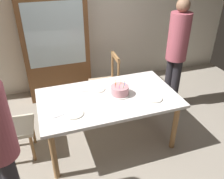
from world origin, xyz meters
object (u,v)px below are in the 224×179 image
Objects in this scene: chair_upholstered at (6,123)px; birthday_cake at (120,91)px; dining_table at (108,102)px; plate_far_side at (97,89)px; chair_spindle_back at (105,84)px; person_guest at (177,49)px; plate_near_celebrant at (74,114)px; china_cabinet at (56,46)px; plate_near_guest at (154,98)px.

birthday_cake is at bearing -5.27° from chair_upholstered.
dining_table is 8.10× the size of plate_far_side.
chair_spindle_back reaches higher than dining_table.
dining_table is 1.46m from person_guest.
plate_near_celebrant is at bearing -25.07° from chair_upholstered.
chair_upholstered reaches higher than birthday_cake.
chair_spindle_back is 0.50× the size of china_cabinet.
person_guest is (1.14, 0.53, 0.23)m from birthday_cake.
birthday_cake is 1.28m from person_guest.
plate_far_side is 0.12× the size of person_guest.
birthday_cake is 0.15× the size of china_cabinet.
birthday_cake is 0.34m from plate_far_side.
dining_table is 0.26m from plate_far_side.
dining_table is at bearing 156.81° from plate_near_guest.
plate_near_celebrant reaches higher than dining_table.
plate_far_side reaches higher than dining_table.
person_guest is at bearing 23.04° from plate_near_celebrant.
plate_near_celebrant is 1.00× the size of plate_far_side.
person_guest is (1.79, 0.76, 0.29)m from plate_near_celebrant.
plate_near_celebrant is at bearing -159.97° from birthday_cake.
chair_upholstered is (-1.19, -0.09, -0.21)m from plate_far_side.
plate_near_celebrant and plate_near_guest have the same top height.
chair_upholstered is at bearing -155.36° from chair_spindle_back.
plate_far_side is at bearing 138.34° from birthday_cake.
birthday_cake is 1.27× the size of plate_near_guest.
plate_near_guest is at bearing -73.24° from chair_spindle_back.
plate_near_celebrant is at bearing -131.19° from plate_far_side.
chair_spindle_back is at bearing -47.58° from china_cabinet.
chair_spindle_back is (0.22, 0.83, -0.20)m from dining_table.
dining_table is at bearing -68.74° from plate_far_side.
plate_near_guest is at bearing -32.27° from birthday_cake.
chair_upholstered reaches higher than dining_table.
birthday_cake is at bearing 20.03° from plate_near_celebrant.
dining_table is at bearing 25.05° from plate_near_celebrant.
plate_near_guest is at bearing -61.12° from china_cabinet.
chair_upholstered is at bearing 173.74° from dining_table.
dining_table is 1.88× the size of chair_upholstered.
plate_near_celebrant is 1.00× the size of plate_near_guest.
plate_near_celebrant is (-0.65, -0.24, -0.05)m from birthday_cake.
person_guest is 0.95× the size of china_cabinet.
chair_spindle_back reaches higher than plate_near_celebrant.
plate_near_celebrant is at bearing -156.96° from person_guest.
dining_table is 8.10× the size of plate_near_guest.
chair_upholstered is at bearing -120.32° from china_cabinet.
dining_table is at bearing -104.68° from chair_spindle_back.
china_cabinet is at bearing 106.15° from dining_table.
dining_table is at bearing -157.73° from person_guest.
birthday_cake is at bearing -155.31° from person_guest.
person_guest reaches higher than chair_spindle_back.
plate_near_celebrant is at bearing -123.79° from chair_spindle_back.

